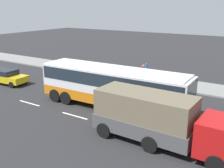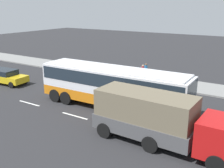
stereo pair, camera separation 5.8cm
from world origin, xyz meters
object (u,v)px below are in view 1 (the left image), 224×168
coach_bus (113,84)px  cargo_truck (159,118)px  pedestrian_at_crossing (143,71)px  pedestrian_near_curb (146,70)px  car_yellow_taxi (6,76)px

coach_bus → cargo_truck: coach_bus is taller
coach_bus → pedestrian_at_crossing: (-1.57, 8.61, -0.96)m
coach_bus → cargo_truck: (5.33, -3.34, -0.45)m
pedestrian_near_curb → pedestrian_at_crossing: pedestrian_near_curb is taller
car_yellow_taxi → pedestrian_near_curb: (11.85, 9.20, 0.34)m
cargo_truck → pedestrian_near_curb: bearing=119.7°
cargo_truck → pedestrian_at_crossing: (-6.90, 11.95, -0.51)m
cargo_truck → pedestrian_near_curb: size_ratio=4.97×
cargo_truck → coach_bus: bearing=149.2°
pedestrian_near_curb → pedestrian_at_crossing: size_ratio=1.04×
car_yellow_taxi → pedestrian_at_crossing: bearing=31.7°
car_yellow_taxi → pedestrian_near_curb: size_ratio=2.85×
cargo_truck → pedestrian_at_crossing: 13.81m
coach_bus → pedestrian_near_curb: coach_bus is taller
coach_bus → pedestrian_at_crossing: 8.81m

